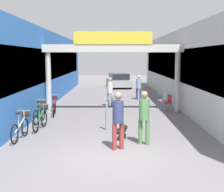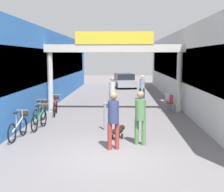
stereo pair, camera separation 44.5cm
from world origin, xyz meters
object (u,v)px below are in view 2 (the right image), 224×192
(pedestrian_companion, at_px, (113,117))
(pedestrian_with_dog, at_px, (140,114))
(bicycle_black_third, at_px, (40,112))
(bollard_post_metal, at_px, (105,116))
(pedestrian_elderly_walking, at_px, (142,86))
(bicycle_red_farthest, at_px, (56,106))
(bicycle_silver_nearest, at_px, (19,126))
(parked_car_silver, at_px, (124,81))
(bicycle_green_second, at_px, (40,118))
(pedestrian_carrying_crate, at_px, (112,90))
(cafe_chair_aluminium_farther, at_px, (166,99))
(dog_on_leash, at_px, (118,131))
(cafe_chair_red_nearer, at_px, (170,102))

(pedestrian_companion, bearing_deg, pedestrian_with_dog, 32.98)
(bicycle_black_third, xyz_separation_m, bollard_post_metal, (2.94, -1.46, 0.13))
(pedestrian_companion, distance_m, pedestrian_elderly_walking, 11.54)
(bicycle_black_third, xyz_separation_m, bicycle_red_farthest, (0.30, 1.79, 0.00))
(bicycle_silver_nearest, bearing_deg, pedestrian_with_dog, -8.84)
(pedestrian_companion, distance_m, parked_car_silver, 19.76)
(pedestrian_elderly_walking, height_order, bicycle_black_third, pedestrian_elderly_walking)
(bicycle_green_second, distance_m, bicycle_red_farthest, 3.08)
(pedestrian_carrying_crate, distance_m, pedestrian_elderly_walking, 3.49)
(pedestrian_elderly_walking, bearing_deg, bicycle_black_third, -123.83)
(pedestrian_elderly_walking, bearing_deg, cafe_chair_aluminium_farther, -73.68)
(cafe_chair_aluminium_farther, distance_m, parked_car_silver, 12.20)
(bollard_post_metal, bearing_deg, pedestrian_elderly_walking, 77.20)
(bicycle_silver_nearest, xyz_separation_m, bicycle_black_third, (0.01, 2.82, 0.00))
(pedestrian_with_dog, distance_m, bicycle_black_third, 5.48)
(bicycle_red_farthest, height_order, bollard_post_metal, bollard_post_metal)
(bicycle_black_third, height_order, cafe_chair_aluminium_farther, bicycle_black_third)
(bollard_post_metal, bearing_deg, pedestrian_companion, -81.18)
(cafe_chair_aluminium_farther, bearing_deg, bollard_post_metal, -120.73)
(bicycle_green_second, relative_size, bollard_post_metal, 1.52)
(dog_on_leash, bearing_deg, parked_car_silver, 89.05)
(pedestrian_elderly_walking, bearing_deg, parked_car_silver, 97.98)
(pedestrian_elderly_walking, xyz_separation_m, cafe_chair_aluminium_farther, (1.07, -3.67, -0.40))
(pedestrian_elderly_walking, distance_m, cafe_chair_red_nearer, 4.81)
(cafe_chair_aluminium_farther, bearing_deg, bicycle_red_farthest, -161.31)
(bicycle_red_farthest, height_order, cafe_chair_aluminium_farther, bicycle_red_farthest)
(pedestrian_with_dog, height_order, pedestrian_companion, pedestrian_companion)
(pedestrian_with_dog, bearing_deg, bicycle_black_third, 140.44)
(bicycle_silver_nearest, bearing_deg, cafe_chair_aluminium_farther, 47.27)
(bicycle_silver_nearest, relative_size, bollard_post_metal, 1.53)
(cafe_chair_red_nearer, bearing_deg, cafe_chair_aluminium_farther, 93.47)
(pedestrian_companion, relative_size, dog_on_leash, 2.81)
(bicycle_green_second, bearing_deg, cafe_chair_aluminium_farther, 41.35)
(bicycle_red_farthest, bearing_deg, pedestrian_carrying_crate, 44.52)
(pedestrian_with_dog, bearing_deg, pedestrian_carrying_crate, 98.35)
(bicycle_silver_nearest, xyz_separation_m, bicycle_green_second, (0.35, 1.53, 0.00))
(bicycle_black_third, relative_size, bollard_post_metal, 1.53)
(pedestrian_companion, bearing_deg, pedestrian_elderly_walking, 81.96)
(pedestrian_carrying_crate, bearing_deg, bicycle_green_second, -115.12)
(pedestrian_companion, bearing_deg, bicycle_green_second, 137.63)
(pedestrian_companion, height_order, bicycle_red_farthest, pedestrian_companion)
(pedestrian_carrying_crate, relative_size, cafe_chair_red_nearer, 1.90)
(bicycle_black_third, bearing_deg, pedestrian_carrying_crate, 55.87)
(dog_on_leash, relative_size, bicycle_red_farthest, 0.38)
(pedestrian_companion, distance_m, bollard_post_metal, 2.64)
(bollard_post_metal, height_order, parked_car_silver, parked_car_silver)
(bicycle_green_second, height_order, bicycle_black_third, same)
(dog_on_leash, bearing_deg, bicycle_green_second, 154.33)
(bollard_post_metal, height_order, cafe_chair_red_nearer, bollard_post_metal)
(dog_on_leash, bearing_deg, pedestrian_carrying_crate, 93.50)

